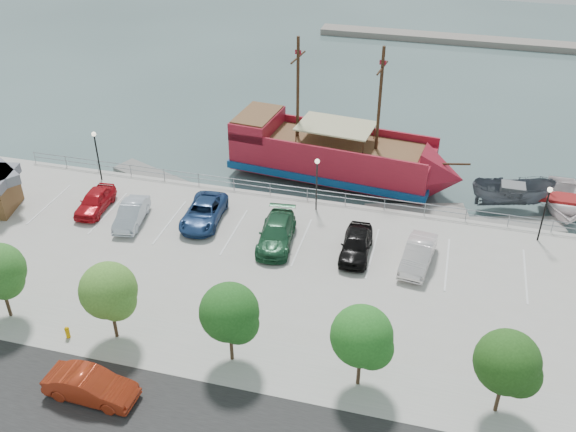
# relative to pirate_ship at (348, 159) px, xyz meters

# --- Properties ---
(ground) EXTENTS (160.00, 160.00, 0.00)m
(ground) POSITION_rel_pirate_ship_xyz_m (-1.23, -13.22, -2.08)
(ground) COLOR #384E4E
(sidewalk) EXTENTS (100.00, 4.00, 0.05)m
(sidewalk) POSITION_rel_pirate_ship_xyz_m (-1.23, -23.22, -1.06)
(sidewalk) COLOR #A09E99
(sidewalk) RESTS_ON land_slab
(seawall_railing) EXTENTS (50.00, 0.06, 1.00)m
(seawall_railing) POSITION_rel_pirate_ship_xyz_m (-1.23, -5.42, -0.55)
(seawall_railing) COLOR gray
(seawall_railing) RESTS_ON land_slab
(far_shore) EXTENTS (40.00, 3.00, 0.80)m
(far_shore) POSITION_rel_pirate_ship_xyz_m (8.77, 41.78, -1.68)
(far_shore) COLOR gray
(far_shore) RESTS_ON ground
(pirate_ship) EXTENTS (19.87, 7.32, 12.39)m
(pirate_ship) POSITION_rel_pirate_ship_xyz_m (0.00, 0.00, 0.00)
(pirate_ship) COLOR maroon
(pirate_ship) RESTS_ON ground
(patrol_boat) EXTENTS (6.62, 3.48, 2.43)m
(patrol_boat) POSITION_rel_pirate_ship_xyz_m (13.12, -1.27, -0.86)
(patrol_boat) COLOR #4F545D
(patrol_boat) RESTS_ON ground
(speedboat) EXTENTS (4.94, 6.90, 1.42)m
(speedboat) POSITION_rel_pirate_ship_xyz_m (17.16, -0.34, -1.36)
(speedboat) COLOR white
(speedboat) RESTS_ON ground
(dock_west) EXTENTS (7.84, 4.85, 0.43)m
(dock_west) POSITION_rel_pirate_ship_xyz_m (-16.05, -4.02, -1.86)
(dock_west) COLOR slate
(dock_west) RESTS_ON ground
(dock_mid) EXTENTS (8.08, 4.22, 0.44)m
(dock_mid) POSITION_rel_pirate_ship_xyz_m (6.14, -4.02, -1.85)
(dock_mid) COLOR gray
(dock_mid) RESTS_ON ground
(dock_east) EXTENTS (7.70, 4.02, 0.42)m
(dock_east) POSITION_rel_pirate_ship_xyz_m (13.33, -4.02, -1.86)
(dock_east) COLOR gray
(dock_east) RESTS_ON ground
(street_sedan) EXTENTS (4.90, 1.85, 1.60)m
(street_sedan) POSITION_rel_pirate_ship_xyz_m (-8.28, -27.62, -0.28)
(street_sedan) COLOR #A22D14
(street_sedan) RESTS_ON street
(fire_hydrant) EXTENTS (0.27, 0.27, 0.79)m
(fire_hydrant) POSITION_rel_pirate_ship_xyz_m (-11.87, -24.02, -0.65)
(fire_hydrant) COLOR #D29400
(fire_hydrant) RESTS_ON sidewalk
(lamp_post_left) EXTENTS (0.36, 0.36, 4.28)m
(lamp_post_left) POSITION_rel_pirate_ship_xyz_m (-19.23, -6.72, 1.86)
(lamp_post_left) COLOR black
(lamp_post_left) RESTS_ON land_slab
(lamp_post_mid) EXTENTS (0.36, 0.36, 4.28)m
(lamp_post_mid) POSITION_rel_pirate_ship_xyz_m (-1.23, -6.72, 1.86)
(lamp_post_mid) COLOR black
(lamp_post_mid) RESTS_ON land_slab
(lamp_post_right) EXTENTS (0.36, 0.36, 4.28)m
(lamp_post_right) POSITION_rel_pirate_ship_xyz_m (14.77, -6.72, 1.86)
(lamp_post_right) COLOR black
(lamp_post_right) RESTS_ON land_slab
(tree_c) EXTENTS (3.30, 3.20, 5.00)m
(tree_c) POSITION_rel_pirate_ship_xyz_m (-9.08, -23.29, 2.22)
(tree_c) COLOR #473321
(tree_c) RESTS_ON sidewalk
(tree_d) EXTENTS (3.30, 3.20, 5.00)m
(tree_d) POSITION_rel_pirate_ship_xyz_m (-2.08, -23.29, 2.22)
(tree_d) COLOR #473321
(tree_d) RESTS_ON sidewalk
(tree_e) EXTENTS (3.30, 3.20, 5.00)m
(tree_e) POSITION_rel_pirate_ship_xyz_m (4.92, -23.29, 2.22)
(tree_e) COLOR #473321
(tree_e) RESTS_ON sidewalk
(tree_f) EXTENTS (3.30, 3.20, 5.00)m
(tree_f) POSITION_rel_pirate_ship_xyz_m (11.92, -23.29, 2.22)
(tree_f) COLOR #473321
(tree_f) RESTS_ON sidewalk
(parked_car_a) EXTENTS (2.12, 4.62, 1.54)m
(parked_car_a) POSITION_rel_pirate_ship_xyz_m (-17.31, -11.02, -0.31)
(parked_car_a) COLOR #B4111A
(parked_car_a) RESTS_ON land_slab
(parked_car_b) EXTENTS (2.25, 4.71, 1.49)m
(parked_car_b) POSITION_rel_pirate_ship_xyz_m (-13.85, -11.96, -0.33)
(parked_car_b) COLOR #B1BBC9
(parked_car_b) RESTS_ON land_slab
(parked_car_c) EXTENTS (2.95, 5.67, 1.52)m
(parked_car_c) POSITION_rel_pirate_ship_xyz_m (-8.82, -10.45, -0.31)
(parked_car_c) COLOR navy
(parked_car_c) RESTS_ON land_slab
(parked_car_d) EXTENTS (2.84, 5.78, 1.62)m
(parked_car_d) POSITION_rel_pirate_ship_xyz_m (-2.91, -11.78, -0.27)
(parked_car_d) COLOR #1E4F30
(parked_car_d) RESTS_ON land_slab
(parked_car_e) EXTENTS (2.07, 4.86, 1.64)m
(parked_car_e) POSITION_rel_pirate_ship_xyz_m (2.66, -11.67, -0.26)
(parked_car_e) COLOR black
(parked_car_e) RESTS_ON land_slab
(parked_car_f) EXTENTS (2.27, 5.06, 1.61)m
(parked_car_f) POSITION_rel_pirate_ship_xyz_m (6.82, -11.81, -0.27)
(parked_car_f) COLOR silver
(parked_car_f) RESTS_ON land_slab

